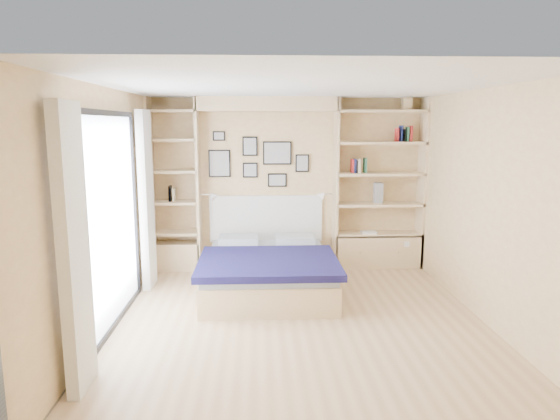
{
  "coord_description": "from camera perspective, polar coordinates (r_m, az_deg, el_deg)",
  "views": [
    {
      "loc": [
        -0.44,
        -5.14,
        2.12
      ],
      "look_at": [
        -0.17,
        0.9,
        1.08
      ],
      "focal_mm": 32.0,
      "sensor_mm": 36.0,
      "label": 1
    }
  ],
  "objects": [
    {
      "name": "ground",
      "position": [
        5.58,
        2.22,
        -12.56
      ],
      "size": [
        4.5,
        4.5,
        0.0
      ],
      "primitive_type": "plane",
      "color": "tan",
      "rests_on": "ground"
    },
    {
      "name": "room_shell",
      "position": [
        6.74,
        -2.07,
        0.89
      ],
      "size": [
        4.5,
        4.5,
        4.5
      ],
      "color": "#DEBE80",
      "rests_on": "ground"
    },
    {
      "name": "bed",
      "position": [
        6.46,
        -1.41,
        -6.84
      ],
      "size": [
        1.68,
        2.24,
        1.07
      ],
      "color": "beige",
      "rests_on": "ground"
    },
    {
      "name": "photo_gallery",
      "position": [
        7.38,
        -2.67,
        5.78
      ],
      "size": [
        1.48,
        0.02,
        0.82
      ],
      "color": "black",
      "rests_on": "ground"
    },
    {
      "name": "reading_lamps",
      "position": [
        7.21,
        -1.43,
        1.67
      ],
      "size": [
        1.92,
        0.12,
        0.15
      ],
      "color": "silver",
      "rests_on": "ground"
    },
    {
      "name": "shelf_decor",
      "position": [
        7.38,
        9.56,
        6.35
      ],
      "size": [
        3.52,
        0.23,
        2.03
      ],
      "color": "#A51E1E",
      "rests_on": "ground"
    }
  ]
}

